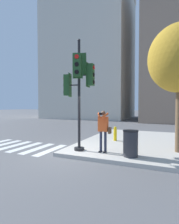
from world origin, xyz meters
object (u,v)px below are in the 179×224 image
at_px(fire_hydrant, 115,134).
at_px(trash_bin, 131,143).
at_px(traffic_signal_pole, 79,80).
at_px(person_photographer, 103,127).

relative_size(fire_hydrant, trash_bin, 0.79).
distance_m(traffic_signal_pole, fire_hydrant, 3.87).
xyz_separation_m(person_photographer, fire_hydrant, (-0.17, 2.55, -0.64)).
bearing_deg(trash_bin, person_photographer, 170.41).
bearing_deg(person_photographer, fire_hydrant, 93.78).
xyz_separation_m(traffic_signal_pole, trash_bin, (2.21, -0.05, -2.53)).
distance_m(traffic_signal_pole, trash_bin, 3.35).
xyz_separation_m(traffic_signal_pole, fire_hydrant, (0.88, 2.69, -2.64)).
height_order(person_photographer, fire_hydrant, person_photographer).
distance_m(traffic_signal_pole, person_photographer, 2.26).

